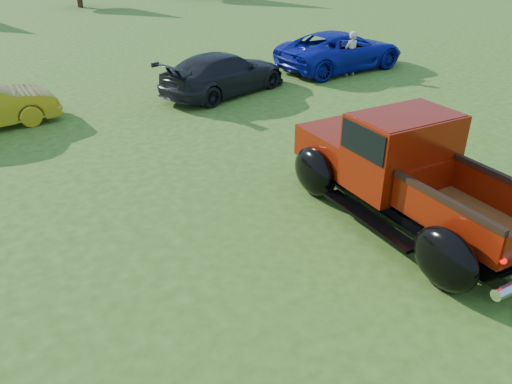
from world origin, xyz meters
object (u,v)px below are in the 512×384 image
show_car_grey (224,73)px  spectator (351,54)px  show_car_blue (341,50)px  pickup_truck (399,168)px

show_car_grey → spectator: 4.96m
spectator → show_car_grey: bearing=-5.3°
show_car_blue → spectator: spectator is taller
pickup_truck → show_car_grey: pickup_truck is taller
pickup_truck → spectator: bearing=56.7°
pickup_truck → show_car_grey: 8.45m
show_car_blue → spectator: 0.89m
show_car_grey → spectator: bearing=-110.0°
pickup_truck → spectator: pickup_truck is taller
pickup_truck → show_car_blue: bearing=58.2°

